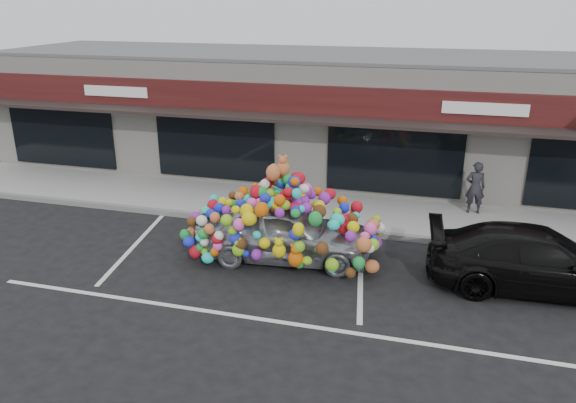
# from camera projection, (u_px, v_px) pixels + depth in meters

# --- Properties ---
(ground) EXTENTS (90.00, 90.00, 0.00)m
(ground) POSITION_uv_depth(u_px,v_px,m) (246.00, 264.00, 13.79)
(ground) COLOR black
(ground) RESTS_ON ground
(shop_building) EXTENTS (24.00, 7.20, 4.31)m
(shop_building) POSITION_uv_depth(u_px,v_px,m) (321.00, 113.00, 20.69)
(shop_building) COLOR silver
(shop_building) RESTS_ON ground
(sidewalk) EXTENTS (26.00, 3.00, 0.15)m
(sidewalk) POSITION_uv_depth(u_px,v_px,m) (289.00, 206.00, 17.39)
(sidewalk) COLOR #9B9C96
(sidewalk) RESTS_ON ground
(kerb) EXTENTS (26.00, 0.18, 0.16)m
(kerb) POSITION_uv_depth(u_px,v_px,m) (275.00, 224.00, 16.03)
(kerb) COLOR slate
(kerb) RESTS_ON ground
(parking_stripe_left) EXTENTS (0.73, 4.37, 0.01)m
(parking_stripe_left) POSITION_uv_depth(u_px,v_px,m) (134.00, 246.00, 14.77)
(parking_stripe_left) COLOR silver
(parking_stripe_left) RESTS_ON ground
(parking_stripe_mid) EXTENTS (0.73, 4.37, 0.01)m
(parking_stripe_mid) POSITION_uv_depth(u_px,v_px,m) (361.00, 274.00, 13.27)
(parking_stripe_mid) COLOR silver
(parking_stripe_mid) RESTS_ON ground
(lane_line) EXTENTS (14.00, 0.12, 0.01)m
(lane_line) POSITION_uv_depth(u_px,v_px,m) (302.00, 325.00, 11.20)
(lane_line) COLOR silver
(lane_line) RESTS_ON ground
(toy_car) EXTENTS (3.16, 4.81, 2.71)m
(toy_car) POSITION_uv_depth(u_px,v_px,m) (284.00, 224.00, 13.79)
(toy_car) COLOR #969BA0
(toy_car) RESTS_ON ground
(black_sedan) EXTENTS (2.25, 4.91, 1.39)m
(black_sedan) POSITION_uv_depth(u_px,v_px,m) (538.00, 260.00, 12.42)
(black_sedan) COLOR black
(black_sedan) RESTS_ON ground
(pedestrian_a) EXTENTS (0.61, 0.43, 1.56)m
(pedestrian_a) POSITION_uv_depth(u_px,v_px,m) (475.00, 188.00, 16.41)
(pedestrian_a) COLOR black
(pedestrian_a) RESTS_ON sidewalk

